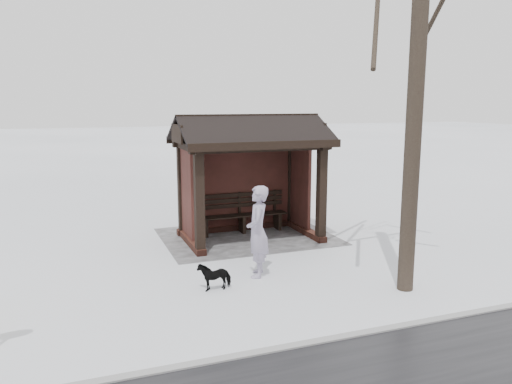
# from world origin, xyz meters

# --- Properties ---
(ground) EXTENTS (120.00, 120.00, 0.00)m
(ground) POSITION_xyz_m (0.00, 0.00, 0.00)
(ground) COLOR white
(ground) RESTS_ON ground
(kerb) EXTENTS (120.00, 0.15, 0.06)m
(kerb) POSITION_xyz_m (0.00, 5.50, 0.01)
(kerb) COLOR gray
(kerb) RESTS_ON ground
(trampled_patch) EXTENTS (4.20, 3.20, 0.02)m
(trampled_patch) POSITION_xyz_m (0.00, -0.20, 0.01)
(trampled_patch) COLOR gray
(trampled_patch) RESTS_ON ground
(bus_shelter) EXTENTS (3.60, 2.40, 3.09)m
(bus_shelter) POSITION_xyz_m (0.00, -0.16, 2.17)
(bus_shelter) COLOR #3B1C15
(bus_shelter) RESTS_ON ground
(pedestrian) EXTENTS (0.65, 0.77, 1.80)m
(pedestrian) POSITION_xyz_m (0.77, 2.59, 0.90)
(pedestrian) COLOR #9F95AE
(pedestrian) RESTS_ON ground
(dog) EXTENTS (0.61, 0.30, 0.50)m
(dog) POSITION_xyz_m (1.76, 2.97, 0.25)
(dog) COLOR black
(dog) RESTS_ON ground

